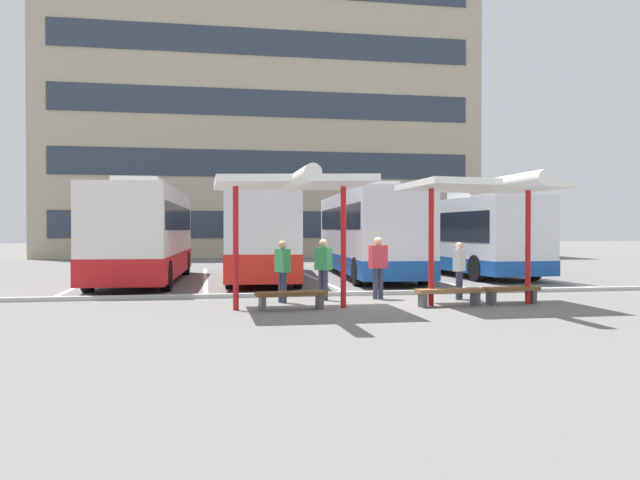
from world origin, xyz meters
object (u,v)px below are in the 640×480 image
(coach_bus_1, at_px, (265,236))
(bench_0, at_px, (291,296))
(coach_bus_3, at_px, (461,236))
(waiting_passenger_2, at_px, (323,265))
(waiting_shelter_1, at_px, (485,189))
(waiting_shelter_0, at_px, (292,185))
(waiting_passenger_1, at_px, (378,263))
(waiting_passenger_0, at_px, (459,267))
(waiting_passenger_3, at_px, (282,267))
(bench_1, at_px, (449,293))
(coach_bus_0, at_px, (145,235))
(bench_2, at_px, (511,291))
(coach_bus_2, at_px, (368,234))

(coach_bus_1, distance_m, bench_0, 10.23)
(coach_bus_3, relative_size, waiting_passenger_2, 6.54)
(waiting_shelter_1, bearing_deg, waiting_shelter_0, -179.95)
(waiting_shelter_0, xyz_separation_m, waiting_passenger_2, (1.16, 2.08, -2.05))
(coach_bus_1, distance_m, waiting_shelter_1, 11.33)
(waiting_shelter_0, xyz_separation_m, waiting_passenger_1, (2.74, 2.11, -2.01))
(waiting_passenger_0, xyz_separation_m, waiting_passenger_2, (-3.79, 0.49, 0.06))
(waiting_passenger_2, distance_m, waiting_passenger_3, 1.27)
(waiting_passenger_1, bearing_deg, waiting_passenger_0, -13.13)
(waiting_shelter_1, distance_m, bench_1, 2.82)
(coach_bus_1, bearing_deg, waiting_passenger_0, -61.85)
(waiting_passenger_0, bearing_deg, waiting_passenger_2, 172.65)
(coach_bus_0, distance_m, coach_bus_3, 13.41)
(waiting_shelter_0, relative_size, bench_1, 2.78)
(waiting_shelter_0, bearing_deg, bench_2, 3.17)
(bench_2, height_order, waiting_passenger_1, waiting_passenger_1)
(coach_bus_3, bearing_deg, waiting_passenger_0, -112.80)
(coach_bus_1, height_order, waiting_passenger_0, coach_bus_1)
(waiting_passenger_0, height_order, waiting_passenger_3, waiting_passenger_3)
(coach_bus_0, xyz_separation_m, bench_1, (8.35, -9.08, -1.40))
(bench_1, height_order, bench_2, same)
(coach_bus_1, bearing_deg, coach_bus_2, 3.94)
(coach_bus_2, relative_size, bench_1, 6.71)
(waiting_passenger_0, bearing_deg, coach_bus_3, 67.20)
(waiting_shelter_1, xyz_separation_m, waiting_passenger_1, (-2.24, 2.11, -1.99))
(coach_bus_1, height_order, waiting_passenger_3, coach_bus_1)
(coach_bus_1, bearing_deg, waiting_shelter_1, -65.54)
(bench_0, xyz_separation_m, bench_2, (5.88, 0.21, -0.01))
(waiting_passenger_2, height_order, waiting_passenger_3, waiting_passenger_2)
(bench_2, xyz_separation_m, waiting_passenger_0, (-0.93, 1.27, 0.59))
(coach_bus_2, distance_m, waiting_passenger_1, 8.67)
(coach_bus_1, distance_m, waiting_passenger_2, 8.24)
(coach_bus_3, xyz_separation_m, bench_1, (-4.92, -11.08, -1.34))
(coach_bus_0, relative_size, waiting_shelter_1, 2.22)
(coach_bus_3, distance_m, bench_0, 14.35)
(coach_bus_1, distance_m, bench_2, 11.46)
(waiting_shelter_1, height_order, waiting_passenger_1, waiting_shelter_1)
(coach_bus_3, xyz_separation_m, bench_0, (-8.99, -11.11, -1.34))
(waiting_shelter_1, distance_m, waiting_passenger_0, 2.62)
(bench_2, bearing_deg, waiting_shelter_1, -160.31)
(waiting_shelter_0, height_order, waiting_passenger_2, waiting_shelter_0)
(coach_bus_0, relative_size, bench_1, 5.96)
(bench_0, bearing_deg, bench_2, 2.03)
(coach_bus_3, bearing_deg, bench_2, -105.95)
(coach_bus_1, xyz_separation_m, waiting_passenger_1, (2.42, -8.14, -0.66))
(coach_bus_2, height_order, waiting_shelter_0, coach_bus_2)
(coach_bus_3, height_order, waiting_passenger_2, coach_bus_3)
(bench_2, relative_size, waiting_passenger_3, 0.92)
(bench_2, bearing_deg, bench_0, -177.97)
(waiting_shelter_1, bearing_deg, coach_bus_3, 70.31)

